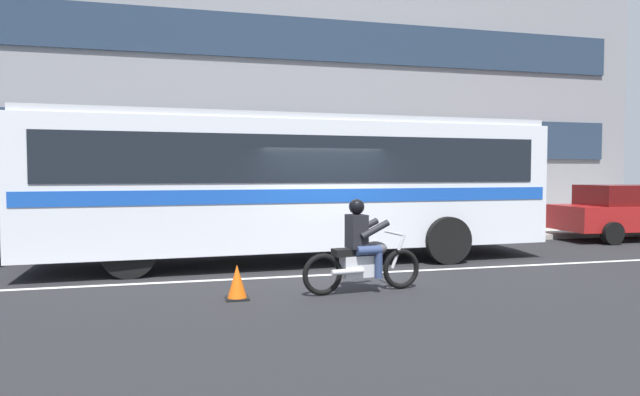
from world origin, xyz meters
name	(u,v)px	position (x,y,z in m)	size (l,w,h in m)	color
ground_plane	(324,269)	(0.00, 0.00, 0.00)	(60.00, 60.00, 0.00)	black
sidewalk_curb	(282,237)	(0.00, 5.10, 0.07)	(28.00, 3.80, 0.15)	#A39E93
lane_center_stripe	(332,275)	(0.00, -0.60, 0.00)	(26.60, 0.14, 0.01)	silver
office_building_facade	(269,95)	(0.00, 7.39, 4.60)	(28.00, 0.89, 9.19)	gray
transit_bus	(298,178)	(-0.32, 1.19, 1.88)	(11.40, 3.07, 3.22)	silver
motorcycle_with_rider	(362,253)	(0.08, -2.20, 0.66)	(2.14, 0.66, 1.56)	black
parked_hatchback_downstreet	(628,211)	(9.99, 2.58, 0.85)	(4.43, 2.01, 1.64)	maroon
fire_hydrant	(364,225)	(2.15, 3.77, 0.52)	(0.22, 0.30, 0.75)	#4C8C3F
traffic_cone	(237,283)	(-2.00, -2.21, 0.26)	(0.36, 0.36, 0.55)	#EA590F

